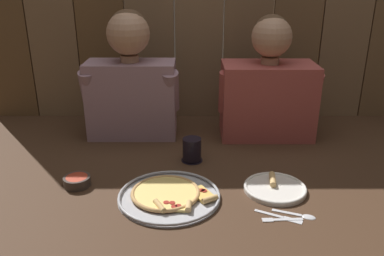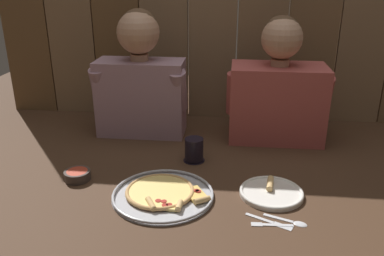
{
  "view_description": "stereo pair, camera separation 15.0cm",
  "coord_description": "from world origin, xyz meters",
  "px_view_note": "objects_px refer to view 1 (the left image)",
  "views": [
    {
      "loc": [
        -0.04,
        -1.3,
        0.73
      ],
      "look_at": [
        -0.03,
        0.1,
        0.18
      ],
      "focal_mm": 37.52,
      "sensor_mm": 36.0,
      "label": 1
    },
    {
      "loc": [
        0.11,
        -1.29,
        0.73
      ],
      "look_at": [
        -0.03,
        0.1,
        0.18
      ],
      "focal_mm": 37.52,
      "sensor_mm": 36.0,
      "label": 2
    }
  ],
  "objects_px": {
    "pizza_tray": "(168,195)",
    "diner_right": "(268,86)",
    "diner_left": "(131,79)",
    "drinking_glass": "(192,150)",
    "dipping_bowl": "(77,181)",
    "dinner_plate": "(275,188)"
  },
  "relations": [
    {
      "from": "diner_right",
      "to": "diner_left",
      "type": "bearing_deg",
      "value": 179.97
    },
    {
      "from": "diner_right",
      "to": "drinking_glass",
      "type": "bearing_deg",
      "value": -141.28
    },
    {
      "from": "diner_left",
      "to": "diner_right",
      "type": "relative_size",
      "value": 1.04
    },
    {
      "from": "diner_left",
      "to": "diner_right",
      "type": "xyz_separation_m",
      "value": [
        0.62,
        -0.0,
        -0.03
      ]
    },
    {
      "from": "drinking_glass",
      "to": "diner_right",
      "type": "bearing_deg",
      "value": 38.72
    },
    {
      "from": "pizza_tray",
      "to": "diner_right",
      "type": "distance_m",
      "value": 0.75
    },
    {
      "from": "pizza_tray",
      "to": "diner_right",
      "type": "relative_size",
      "value": 0.64
    },
    {
      "from": "pizza_tray",
      "to": "dipping_bowl",
      "type": "distance_m",
      "value": 0.35
    },
    {
      "from": "drinking_glass",
      "to": "dipping_bowl",
      "type": "distance_m",
      "value": 0.47
    },
    {
      "from": "diner_left",
      "to": "dipping_bowl",
      "type": "bearing_deg",
      "value": -106.21
    },
    {
      "from": "pizza_tray",
      "to": "drinking_glass",
      "type": "xyz_separation_m",
      "value": [
        0.08,
        0.29,
        0.04
      ]
    },
    {
      "from": "pizza_tray",
      "to": "dinner_plate",
      "type": "height_order",
      "value": "dinner_plate"
    },
    {
      "from": "pizza_tray",
      "to": "dinner_plate",
      "type": "xyz_separation_m",
      "value": [
        0.38,
        0.05,
        -0.0
      ]
    },
    {
      "from": "diner_left",
      "to": "drinking_glass",
      "type": "bearing_deg",
      "value": -45.21
    },
    {
      "from": "dipping_bowl",
      "to": "diner_right",
      "type": "bearing_deg",
      "value": 32.3
    },
    {
      "from": "drinking_glass",
      "to": "diner_right",
      "type": "relative_size",
      "value": 0.18
    },
    {
      "from": "pizza_tray",
      "to": "diner_left",
      "type": "height_order",
      "value": "diner_left"
    },
    {
      "from": "drinking_glass",
      "to": "dipping_bowl",
      "type": "xyz_separation_m",
      "value": [
        -0.42,
        -0.21,
        -0.03
      ]
    },
    {
      "from": "pizza_tray",
      "to": "diner_left",
      "type": "distance_m",
      "value": 0.66
    },
    {
      "from": "drinking_glass",
      "to": "dipping_bowl",
      "type": "relative_size",
      "value": 1.0
    },
    {
      "from": "pizza_tray",
      "to": "dinner_plate",
      "type": "bearing_deg",
      "value": 7.62
    },
    {
      "from": "dinner_plate",
      "to": "drinking_glass",
      "type": "distance_m",
      "value": 0.38
    }
  ]
}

